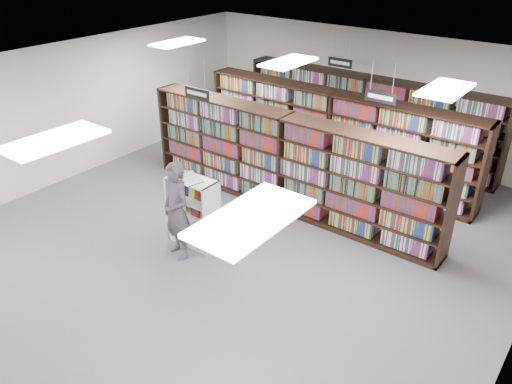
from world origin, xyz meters
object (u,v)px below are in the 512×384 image
Objects in this scene: bookshelf_row_near at (286,163)px; shopper at (177,211)px; endcap_display at (195,220)px; open_book at (186,177)px.

bookshelf_row_near is 2.75m from shopper.
open_book is (-0.07, -0.09, 0.93)m from endcap_display.
shopper is at bearing -100.63° from bookshelf_row_near.
shopper is (0.08, -0.53, 0.47)m from endcap_display.
open_book is at bearing -106.25° from bookshelf_row_near.
open_book reaches higher than endcap_display.
bookshelf_row_near reaches higher than endcap_display.
endcap_display is at bearing 63.23° from open_book.
bookshelf_row_near is 10.20× the size of open_book.
shopper is at bearing -83.27° from endcap_display.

